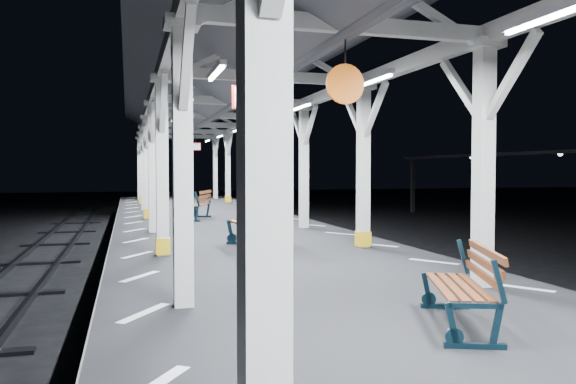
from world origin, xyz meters
name	(u,v)px	position (x,y,z in m)	size (l,w,h in m)	color
ground	(298,330)	(0.00, 0.00, 0.00)	(120.00, 120.00, 0.00)	black
platform	(298,300)	(0.00, 0.00, 0.50)	(6.00, 50.00, 1.00)	black
hazard_stripes_left	(140,277)	(-2.45, 0.00, 1.00)	(1.00, 48.00, 0.01)	silver
hazard_stripes_right	(434,262)	(2.45, 0.00, 1.00)	(1.00, 48.00, 0.01)	silver
track_right	(556,305)	(5.00, 0.00, 0.08)	(2.20, 60.00, 0.16)	#2D2D33
canopy	(298,45)	(0.00, -0.02, 4.56)	(5.40, 49.00, 4.65)	silver
bench_near	(467,284)	(0.67, -3.64, 1.43)	(1.05, 1.59, 0.81)	black
bench_mid	(258,222)	(-0.12, 2.30, 1.54)	(0.79, 1.91, 1.02)	black
bench_far	(199,204)	(-0.43, 9.36, 1.50)	(1.16, 1.82, 0.93)	black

